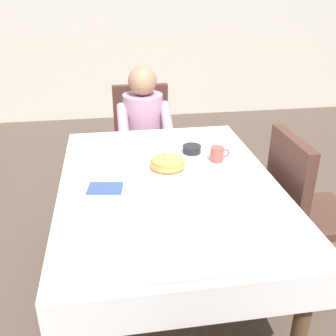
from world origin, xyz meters
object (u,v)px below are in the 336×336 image
plate_breakfast (167,170)px  bowl_butter (192,149)px  chair_right_side (301,202)px  spoon_near_edge (169,204)px  chair_diner (142,137)px  knife_right_of_plate (202,170)px  breakfast_stack (167,164)px  diner_person (144,127)px  fork_left_of_plate (132,175)px  dining_table_main (168,194)px  cup_coffee (217,154)px

plate_breakfast → bowl_butter: size_ratio=2.55×
chair_right_side → spoon_near_edge: 0.87m
chair_diner → knife_right_of_plate: chair_diner is taller
knife_right_of_plate → spoon_near_edge: bearing=148.3°
chair_right_side → breakfast_stack: (-0.76, 0.10, 0.25)m
chair_right_side → diner_person: bearing=-141.9°
chair_right_side → fork_left_of_plate: size_ratio=5.17×
breakfast_stack → dining_table_main: bearing=-97.8°
plate_breakfast → chair_diner: bearing=92.0°
dining_table_main → plate_breakfast: size_ratio=5.44×
knife_right_of_plate → chair_right_side: bearing=-93.6°
dining_table_main → chair_right_side: chair_right_side is taller
fork_left_of_plate → spoon_near_edge: same height
chair_diner → chair_right_side: size_ratio=1.00×
dining_table_main → breakfast_stack: breakfast_stack is taller
bowl_butter → chair_right_side: bearing=-29.1°
cup_coffee → spoon_near_edge: bearing=-129.0°
diner_person → plate_breakfast: bearing=92.3°
cup_coffee → fork_left_of_plate: size_ratio=0.63×
breakfast_stack → knife_right_of_plate: size_ratio=0.95×
chair_right_side → plate_breakfast: bearing=-97.3°
chair_diner → plate_breakfast: chair_diner is taller
breakfast_stack → bowl_butter: bearing=50.8°
cup_coffee → dining_table_main: bearing=-150.2°
cup_coffee → spoon_near_edge: size_ratio=0.75×
breakfast_stack → cup_coffee: size_ratio=1.67×
fork_left_of_plate → knife_right_of_plate: same height
chair_diner → cup_coffee: (0.34, -0.99, 0.25)m
knife_right_of_plate → bowl_butter: bearing=5.6°
plate_breakfast → bowl_butter: bearing=50.5°
chair_diner → fork_left_of_plate: size_ratio=5.17×
breakfast_stack → cup_coffee: cup_coffee is taller
chair_right_side → knife_right_of_plate: 0.61m
chair_diner → diner_person: 0.21m
chair_diner → dining_table_main: bearing=91.3°
chair_diner → breakfast_stack: chair_diner is taller
chair_diner → spoon_near_edge: (-0.01, -1.42, 0.21)m
fork_left_of_plate → breakfast_stack: bearing=-89.8°
fork_left_of_plate → chair_diner: bearing=-13.9°
plate_breakfast → cup_coffee: bearing=15.2°
plate_breakfast → knife_right_of_plate: size_ratio=1.40×
dining_table_main → chair_diner: 1.18m
dining_table_main → chair_right_side: 0.78m
knife_right_of_plate → spoon_near_edge: (-0.24, -0.33, 0.00)m
chair_diner → bowl_butter: (0.22, -0.85, 0.23)m
dining_table_main → spoon_near_edge: (-0.04, -0.25, 0.09)m
diner_person → bowl_butter: (0.22, -0.69, 0.09)m
breakfast_stack → chair_right_side: bearing=-7.3°
dining_table_main → spoon_near_edge: spoon_near_edge is taller
plate_breakfast → bowl_butter: (0.18, 0.22, 0.01)m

